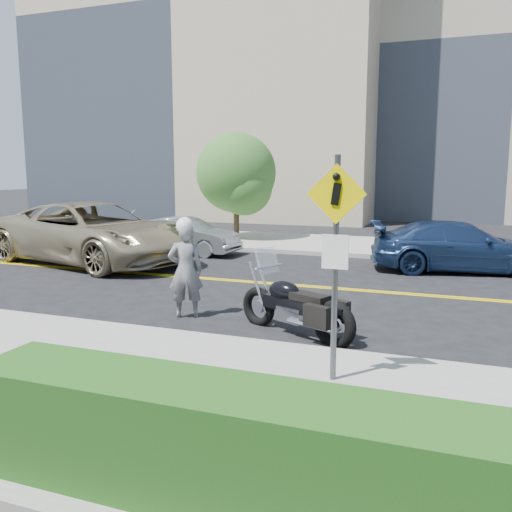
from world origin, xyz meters
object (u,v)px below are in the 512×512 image
object	(u,v)px
suv	(93,233)
pedestrian_sign	(336,247)
parked_car_blue	(459,246)
motorcycle	(296,293)
parked_car_silver	(185,236)
motorcyclist	(186,268)

from	to	relation	value
suv	pedestrian_sign	bearing A→B (deg)	-113.92
suv	parked_car_blue	xyz separation A→B (m)	(10.97, 2.62, -0.24)
motorcycle	parked_car_silver	bearing A→B (deg)	152.75
pedestrian_sign	motorcycle	size ratio (longest dim) A/B	1.20
motorcycle	parked_car_silver	size ratio (longest dim) A/B	0.64
pedestrian_sign	parked_car_silver	xyz separation A→B (m)	(-7.61, 10.14, -1.31)
suv	motorcyclist	bearing A→B (deg)	-115.03
suv	parked_car_blue	distance (m)	11.28
parked_car_blue	parked_car_silver	bearing A→B (deg)	76.10
motorcycle	parked_car_silver	distance (m)	10.16
motorcyclist	pedestrian_sign	bearing A→B (deg)	114.86
suv	parked_car_silver	bearing A→B (deg)	-19.23
motorcycle	parked_car_blue	size ratio (longest dim) A/B	0.49
motorcyclist	suv	bearing A→B (deg)	-68.13
motorcyclist	suv	world-z (taller)	motorcyclist
parked_car_silver	parked_car_blue	size ratio (longest dim) A/B	0.77
suv	parked_car_silver	distance (m)	3.36
pedestrian_sign	parked_car_silver	size ratio (longest dim) A/B	0.76
parked_car_silver	parked_car_blue	xyz separation A→B (m)	(9.15, -0.18, 0.09)
motorcyclist	motorcycle	world-z (taller)	motorcyclist
pedestrian_sign	parked_car_blue	xyz separation A→B (m)	(1.54, 9.96, -1.22)
motorcycle	parked_car_silver	xyz separation A→B (m)	(-6.42, 7.88, -0.11)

